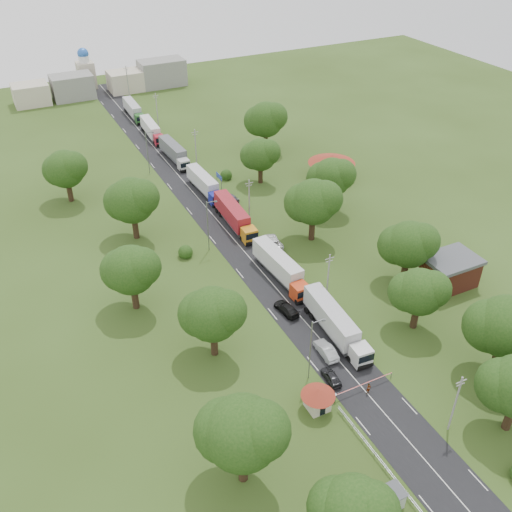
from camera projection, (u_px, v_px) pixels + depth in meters
ground at (275, 287)px, 93.98m from camera, size 260.00×260.00×0.00m
road at (226, 230)px, 108.81m from camera, size 8.00×200.00×0.04m
boom_barrier at (356, 388)px, 74.44m from camera, size 9.22×0.35×1.18m
guard_booth at (318, 396)px, 71.57m from camera, size 4.40×4.40×3.45m
kiosk at (392, 497)px, 61.05m from camera, size 2.30×2.30×2.41m
guard_rail at (378, 462)px, 66.18m from camera, size 0.10×17.00×1.70m
info_sign at (219, 179)px, 120.16m from camera, size 0.12×3.10×4.10m
pole_0 at (455, 403)px, 67.42m from camera, size 1.60×0.24×9.00m
pole_1 at (328, 278)px, 88.19m from camera, size 1.60×0.24×9.00m
pole_2 at (249, 200)px, 108.95m from camera, size 1.60×0.24×9.00m
pole_3 at (196, 147)px, 129.71m from camera, size 1.60×0.24×9.00m
pole_4 at (157, 109)px, 150.47m from camera, size 1.60×0.24×9.00m
pole_5 at (128, 80)px, 171.24m from camera, size 1.60×0.24×9.00m
lamp_0 at (312, 347)px, 74.06m from camera, size 2.03×0.22×10.00m
lamp_1 at (209, 224)px, 100.02m from camera, size 2.03×0.22×10.00m
lamp_2 at (148, 151)px, 125.97m from camera, size 2.03×0.22×10.00m
tree_1 at (506, 326)px, 74.08m from camera, size 9.60×9.60×12.05m
tree_2 at (419, 291)px, 82.19m from camera, size 8.00×8.00×10.10m
tree_3 at (408, 244)px, 91.47m from camera, size 8.80×8.80×11.07m
tree_4 at (313, 202)px, 101.90m from camera, size 9.60×9.60×12.05m
tree_5 at (331, 177)px, 111.49m from camera, size 8.80×8.80×11.07m
tree_6 at (260, 154)px, 121.86m from camera, size 8.00×8.00×10.10m
tree_7 at (266, 119)px, 135.61m from camera, size 9.60×9.60×12.05m
tree_8 at (353, 510)px, 54.08m from camera, size 8.00×8.00×10.10m
tree_9 at (241, 432)px, 60.08m from camera, size 9.60×9.60×12.05m
tree_10 at (212, 314)px, 77.10m from camera, size 8.80×8.80×11.07m
tree_11 at (131, 269)px, 85.64m from camera, size 8.80×8.80×11.07m
tree_12 at (131, 200)px, 102.34m from camera, size 9.60×9.60×12.05m
tree_13 at (65, 169)px, 114.56m from camera, size 8.80×8.80×11.07m
house_brick at (450, 271)px, 93.17m from camera, size 8.60×6.60×5.20m
house_cream at (332, 163)px, 125.23m from camera, size 10.08×10.08×5.80m
distant_town at (108, 82)px, 173.84m from camera, size 52.00×8.00×8.00m
church at (86, 71)px, 176.98m from camera, size 5.00×5.00×12.30m
truck_0 at (335, 323)px, 83.01m from camera, size 3.50×15.60×4.31m
truck_1 at (280, 267)px, 94.76m from camera, size 3.29×15.31×4.23m
truck_2 at (234, 216)px, 108.87m from camera, size 3.19×15.46×4.27m
truck_3 at (204, 184)px, 120.32m from camera, size 2.87×14.34×3.97m
truck_4 at (174, 152)px, 133.78m from camera, size 3.02×14.43×3.99m
truck_5 at (152, 130)px, 145.62m from camera, size 2.83×13.93×3.85m
truck_6 at (133, 110)px, 157.73m from camera, size 2.68×14.02×3.88m
car_lane_front at (331, 377)px, 76.38m from camera, size 1.89×4.02×1.33m
car_lane_mid at (326, 350)px, 80.38m from camera, size 1.94×4.95×1.61m
car_lane_rear at (287, 309)px, 88.17m from camera, size 2.62×5.22×1.46m
car_verge_near at (272, 242)px, 103.99m from camera, size 3.24×5.94×1.58m
car_verge_far at (230, 197)px, 118.02m from camera, size 2.83×4.96×1.59m
pedestrian_near at (369, 389)px, 74.42m from camera, size 0.64×0.46×1.64m
pedestrian_booth at (330, 405)px, 72.01m from camera, size 1.11×1.10×1.80m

